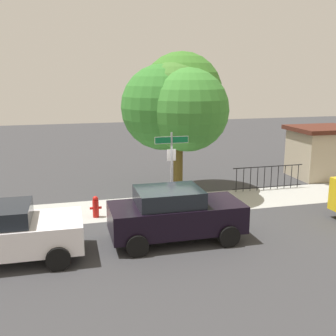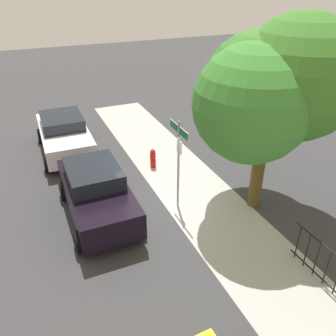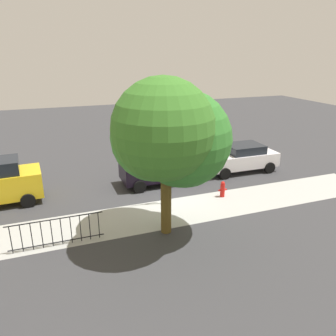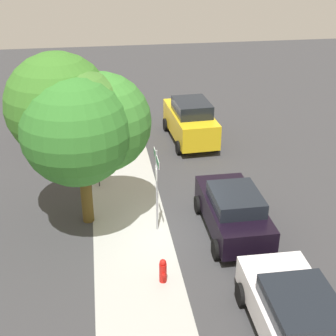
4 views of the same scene
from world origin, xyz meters
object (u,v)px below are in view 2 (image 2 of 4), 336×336
object	(u,v)px
street_sign	(179,150)
car_black	(97,192)
car_white	(64,134)
shade_tree	(269,90)
fire_hydrant	(153,158)

from	to	relation	value
street_sign	car_black	bearing A→B (deg)	-102.73
car_white	shade_tree	bearing A→B (deg)	39.58
fire_hydrant	shade_tree	bearing A→B (deg)	31.43
shade_tree	car_white	size ratio (longest dim) A/B	1.40
shade_tree	car_black	world-z (taller)	shade_tree
shade_tree	fire_hydrant	bearing A→B (deg)	-148.57
fire_hydrant	street_sign	bearing A→B (deg)	-4.14
shade_tree	car_black	size ratio (longest dim) A/B	1.47
car_black	fire_hydrant	xyz separation A→B (m)	(-2.18, 2.70, -0.46)
car_black	fire_hydrant	size ratio (longest dim) A/B	5.19
shade_tree	fire_hydrant	xyz separation A→B (m)	(-3.58, -2.19, -3.46)
shade_tree	car_black	xyz separation A→B (m)	(-1.40, -4.88, -3.00)
shade_tree	fire_hydrant	size ratio (longest dim) A/B	7.61
car_white	fire_hydrant	distance (m)	4.03
car_black	fire_hydrant	distance (m)	3.50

